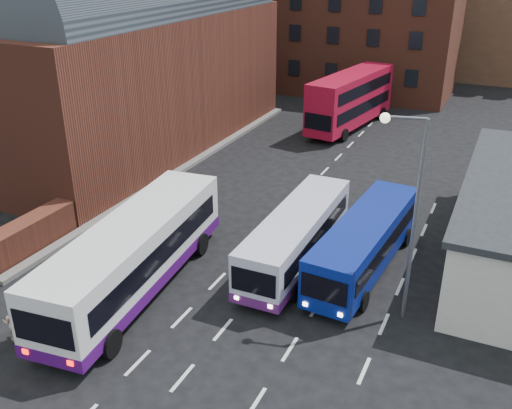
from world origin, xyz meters
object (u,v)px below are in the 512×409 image
at_px(bus_white_outbound, 134,251).
at_px(street_lamp, 409,202).
at_px(pedestrian_beige, 14,321).
at_px(bus_red_double, 351,99).
at_px(bus_white_inbound, 297,234).
at_px(bus_blue, 365,241).

distance_m(bus_white_outbound, street_lamp, 12.16).
bearing_deg(pedestrian_beige, street_lamp, 177.03).
bearing_deg(bus_white_outbound, bus_red_double, 81.19).
xyz_separation_m(bus_white_inbound, street_lamp, (5.55, -2.45, 3.74)).
bearing_deg(bus_white_inbound, pedestrian_beige, 52.15).
relative_size(bus_white_outbound, bus_red_double, 1.06).
distance_m(bus_white_inbound, street_lamp, 7.13).
height_order(bus_white_outbound, bus_white_inbound, bus_white_outbound).
distance_m(bus_white_inbound, bus_blue, 3.32).
xyz_separation_m(bus_blue, bus_red_double, (-7.47, 23.01, 0.87)).
bearing_deg(bus_blue, bus_white_outbound, 38.20).
distance_m(bus_white_inbound, bus_red_double, 24.09).
height_order(bus_white_outbound, street_lamp, street_lamp).
bearing_deg(bus_blue, bus_red_double, -67.75).
distance_m(bus_blue, street_lamp, 5.41).
bearing_deg(bus_blue, pedestrian_beige, 48.95).
bearing_deg(bus_red_double, street_lamp, 119.45).
distance_m(bus_white_outbound, bus_blue, 10.88).
distance_m(bus_blue, bus_red_double, 24.20).
xyz_separation_m(bus_white_outbound, street_lamp, (11.31, 2.92, 3.35)).
distance_m(bus_white_inbound, pedestrian_beige, 13.24).
relative_size(bus_red_double, street_lamp, 1.35).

